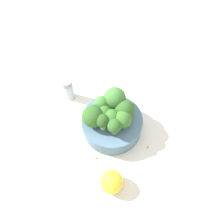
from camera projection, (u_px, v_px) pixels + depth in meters
name	position (u px, v px, depth m)	size (l,w,h in m)	color
ground_plane	(112.00, 128.00, 0.59)	(3.00, 3.00, 0.00)	silver
bowl	(112.00, 124.00, 0.57)	(0.16, 0.16, 0.05)	slate
broccoli_floret_0	(93.00, 116.00, 0.52)	(0.06, 0.06, 0.06)	#84AD66
broccoli_floret_1	(104.00, 122.00, 0.51)	(0.03, 0.03, 0.05)	#8EB770
broccoli_floret_2	(111.00, 118.00, 0.52)	(0.04, 0.04, 0.05)	#7A9E5B
broccoli_floret_3	(114.00, 126.00, 0.51)	(0.04, 0.04, 0.05)	#7A9E5B
broccoli_floret_4	(115.00, 98.00, 0.54)	(0.06, 0.06, 0.07)	#7A9E5B
broccoli_floret_5	(123.00, 120.00, 0.52)	(0.04, 0.04, 0.05)	#8EB770
broccoli_floret_6	(125.00, 110.00, 0.53)	(0.05, 0.05, 0.06)	#84AD66
broccoli_floret_7	(102.00, 104.00, 0.54)	(0.04, 0.04, 0.06)	#7A9E5B
broccoli_floret_8	(104.00, 113.00, 0.53)	(0.04, 0.04, 0.05)	#8EB770
pepper_shaker	(69.00, 89.00, 0.62)	(0.03, 0.03, 0.07)	#B2B7BC
lemon_wedge	(112.00, 182.00, 0.49)	(0.05, 0.05, 0.05)	yellow
almond_crumb_0	(96.00, 158.00, 0.55)	(0.01, 0.00, 0.01)	#AD7F4C
almond_crumb_1	(115.00, 101.00, 0.64)	(0.01, 0.00, 0.01)	olive
almond_crumb_2	(148.00, 147.00, 0.56)	(0.01, 0.00, 0.01)	tan
almond_crumb_3	(93.00, 101.00, 0.63)	(0.01, 0.01, 0.01)	tan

